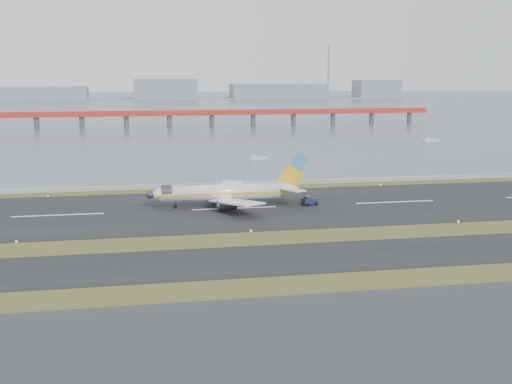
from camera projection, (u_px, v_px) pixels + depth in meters
ground at (258, 242)px, 121.65m from camera, size 1000.00×1000.00×0.00m
apron_strip at (352, 375)px, 68.51m from camera, size 1000.00×50.00×0.10m
taxiway_strip at (271, 260)px, 110.05m from camera, size 1000.00×18.00×0.10m
runway_strip at (234, 208)px, 150.62m from camera, size 1000.00×45.00×0.10m
seawall at (219, 185)px, 179.52m from camera, size 1000.00×2.50×1.00m
bay_water at (162, 107)px, 566.03m from camera, size 1400.00×800.00×1.30m
red_pier at (212, 114)px, 365.35m from camera, size 260.00×5.00×10.20m
far_shoreline at (169, 93)px, 721.88m from camera, size 1400.00×80.00×60.50m
airliner at (228, 192)px, 152.34m from camera, size 38.52×32.89×12.80m
pushback_tug at (309, 201)px, 154.10m from camera, size 4.03×2.98×2.31m
workboat_near at (256, 158)px, 232.42m from camera, size 7.93×5.03×1.84m
workboat_far at (430, 141)px, 289.97m from camera, size 7.83×3.80×1.82m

